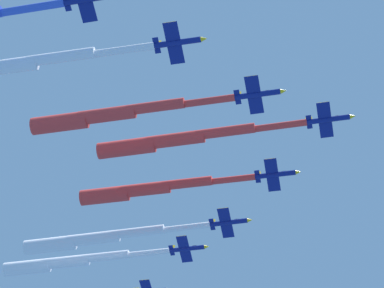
{
  "coord_description": "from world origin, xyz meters",
  "views": [
    {
      "loc": [
        98.47,
        -101.94,
        65.3
      ],
      "look_at": [
        0.0,
        0.0,
        179.04
      ],
      "focal_mm": 82.07,
      "sensor_mm": 36.0,
      "label": 1
    }
  ],
  "objects_px": {
    "jet_port_mid": "(94,239)",
    "jet_lead": "(176,140)",
    "jet_port_inner": "(147,190)",
    "jet_starboard_inner": "(109,115)",
    "jet_starboard_mid": "(5,67)",
    "jet_port_outer": "(67,262)"
  },
  "relations": [
    {
      "from": "jet_starboard_mid",
      "to": "jet_port_outer",
      "type": "distance_m",
      "value": 71.55
    },
    {
      "from": "jet_port_inner",
      "to": "jet_port_mid",
      "type": "xyz_separation_m",
      "value": [
        -21.85,
        3.54,
        -1.58
      ]
    },
    {
      "from": "jet_port_mid",
      "to": "jet_starboard_mid",
      "type": "height_order",
      "value": "jet_starboard_mid"
    },
    {
      "from": "jet_starboard_inner",
      "to": "jet_lead",
      "type": "bearing_deg",
      "value": 86.26
    },
    {
      "from": "jet_lead",
      "to": "jet_port_inner",
      "type": "xyz_separation_m",
      "value": [
        -15.33,
        6.37,
        -1.82
      ]
    },
    {
      "from": "jet_port_inner",
      "to": "jet_port_outer",
      "type": "bearing_deg",
      "value": 167.01
    },
    {
      "from": "jet_port_mid",
      "to": "jet_starboard_mid",
      "type": "distance_m",
      "value": 57.09
    },
    {
      "from": "jet_lead",
      "to": "jet_starboard_mid",
      "type": "bearing_deg",
      "value": -100.68
    },
    {
      "from": "jet_port_outer",
      "to": "jet_starboard_mid",
      "type": "bearing_deg",
      "value": -49.01
    },
    {
      "from": "jet_port_mid",
      "to": "jet_starboard_mid",
      "type": "bearing_deg",
      "value": -58.4
    },
    {
      "from": "jet_lead",
      "to": "jet_starboard_mid",
      "type": "height_order",
      "value": "jet_lead"
    },
    {
      "from": "jet_lead",
      "to": "jet_starboard_inner",
      "type": "distance_m",
      "value": 17.99
    },
    {
      "from": "jet_port_mid",
      "to": "jet_lead",
      "type": "bearing_deg",
      "value": -14.92
    },
    {
      "from": "jet_port_inner",
      "to": "jet_starboard_mid",
      "type": "xyz_separation_m",
      "value": [
        8.04,
        -45.03,
        1.05
      ]
    },
    {
      "from": "jet_starboard_inner",
      "to": "jet_starboard_mid",
      "type": "relative_size",
      "value": 0.9
    },
    {
      "from": "jet_lead",
      "to": "jet_port_inner",
      "type": "relative_size",
      "value": 1.11
    },
    {
      "from": "jet_lead",
      "to": "jet_port_outer",
      "type": "distance_m",
      "value": 56.35
    },
    {
      "from": "jet_starboard_inner",
      "to": "jet_port_mid",
      "type": "relative_size",
      "value": 0.92
    },
    {
      "from": "jet_port_inner",
      "to": "jet_lead",
      "type": "bearing_deg",
      "value": -22.56
    },
    {
      "from": "jet_lead",
      "to": "jet_starboard_inner",
      "type": "relative_size",
      "value": 1.07
    },
    {
      "from": "jet_port_mid",
      "to": "jet_port_outer",
      "type": "height_order",
      "value": "jet_port_outer"
    },
    {
      "from": "jet_port_mid",
      "to": "jet_port_outer",
      "type": "relative_size",
      "value": 1.04
    }
  ]
}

